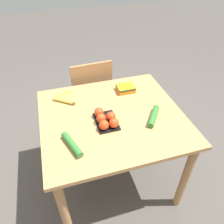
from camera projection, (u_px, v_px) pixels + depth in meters
ground_plane at (112, 176)px, 2.08m from camera, size 12.00×12.00×0.00m
dining_table at (112, 127)px, 1.67m from camera, size 1.03×0.94×0.77m
chair at (91, 96)px, 2.28m from camera, size 0.44×0.42×0.90m
banana_bunch at (68, 98)px, 1.73m from camera, size 0.17×0.19×0.03m
tomato_pack at (106, 119)px, 1.50m from camera, size 0.15×0.22×0.08m
carrot_bag at (126, 88)px, 1.82m from camera, size 0.14×0.12×0.05m
cucumber_near at (153, 116)px, 1.55m from camera, size 0.16×0.20×0.04m
cucumber_far at (72, 144)px, 1.35m from camera, size 0.11×0.22×0.04m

